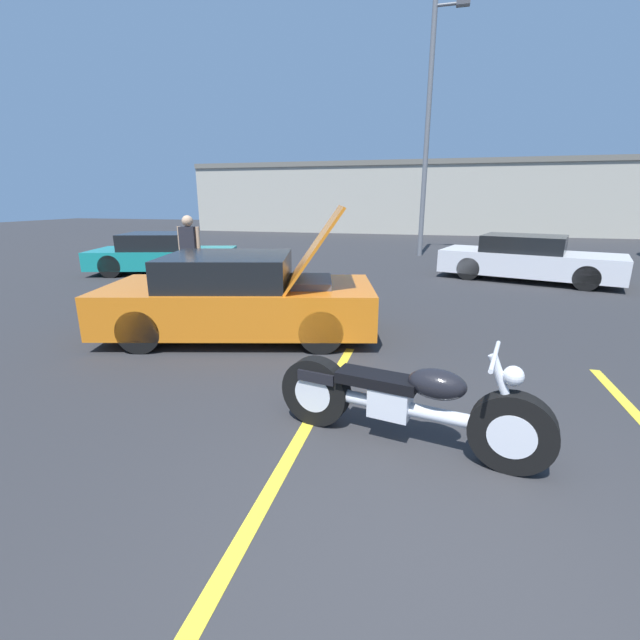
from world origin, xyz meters
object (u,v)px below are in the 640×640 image
object	(u,v)px
light_pole	(430,126)
show_car_hood_open	(241,297)
parked_car_left_row	(163,254)
spectator_near_motorcycle	(190,249)
motorcycle	(404,402)
parked_car_mid_row	(527,259)

from	to	relation	value
light_pole	show_car_hood_open	xyz separation A→B (m)	(-2.52, -11.07, -4.03)
show_car_hood_open	parked_car_left_row	world-z (taller)	show_car_hood_open
spectator_near_motorcycle	parked_car_left_row	bearing A→B (deg)	132.87
light_pole	motorcycle	size ratio (longest dim) A/B	3.57
show_car_hood_open	spectator_near_motorcycle	bearing A→B (deg)	120.54
light_pole	parked_car_mid_row	size ratio (longest dim) A/B	1.80
light_pole	show_car_hood_open	distance (m)	12.05
light_pole	show_car_hood_open	bearing A→B (deg)	-102.82
motorcycle	show_car_hood_open	xyz separation A→B (m)	(-2.74, 2.61, 0.22)
parked_car_left_row	spectator_near_motorcycle	size ratio (longest dim) A/B	2.45
light_pole	parked_car_left_row	world-z (taller)	light_pole
light_pole	show_car_hood_open	world-z (taller)	light_pole
motorcycle	parked_car_mid_row	size ratio (longest dim) A/B	0.50
light_pole	show_car_hood_open	size ratio (longest dim) A/B	1.90
motorcycle	parked_car_left_row	xyz separation A→B (m)	(-7.57, 7.67, 0.15)
parked_car_mid_row	parked_car_left_row	distance (m)	10.33
parked_car_mid_row	parked_car_left_row	bearing A→B (deg)	-155.04
parked_car_mid_row	spectator_near_motorcycle	distance (m)	8.69
motorcycle	spectator_near_motorcycle	world-z (taller)	spectator_near_motorcycle
show_car_hood_open	spectator_near_motorcycle	size ratio (longest dim) A/B	2.50
parked_car_mid_row	light_pole	bearing A→B (deg)	139.16
motorcycle	parked_car_mid_row	xyz separation A→B (m)	(2.66, 9.04, 0.16)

